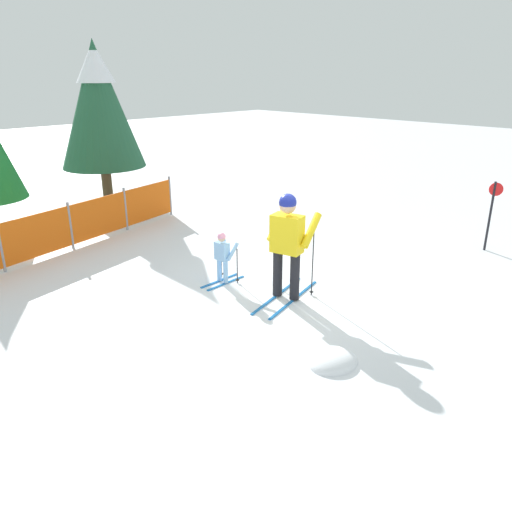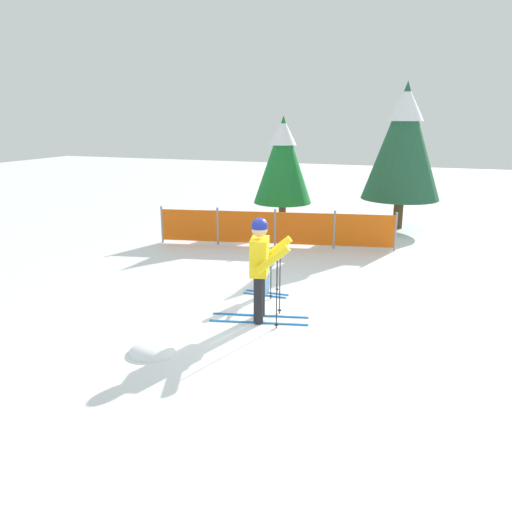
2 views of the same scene
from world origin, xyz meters
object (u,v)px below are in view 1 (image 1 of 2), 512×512
Objects in this scene: skier_adult at (288,237)px; trail_marker at (492,209)px; skier_child at (223,254)px; conifer_far at (98,103)px; safety_fence at (70,225)px.

skier_adult is 1.22× the size of trail_marker.
conifer_far is at bearing 74.60° from skier_child.
safety_fence is at bearing -129.23° from conifer_far.
skier_adult is 0.41× the size of conifer_far.
skier_child is 7.94m from conifer_far.
trail_marker is at bearing -30.84° from skier_adult.
trail_marker reaches higher than skier_child.
safety_fence is at bearing 133.74° from trail_marker.
safety_fence is 1.41× the size of conifer_far.
skier_child is at bearing -74.24° from safety_fence.
trail_marker is at bearing -46.26° from safety_fence.
safety_fence is (-1.39, 5.01, -0.57)m from skier_adult.
conifer_far is at bearing 50.77° from safety_fence.
skier_adult reaches higher than skier_child.
skier_adult is 5.08m from trail_marker.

